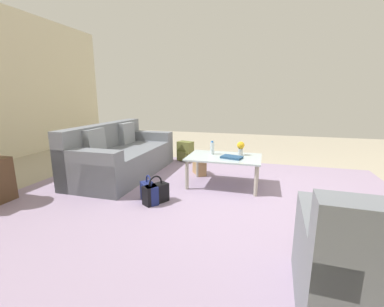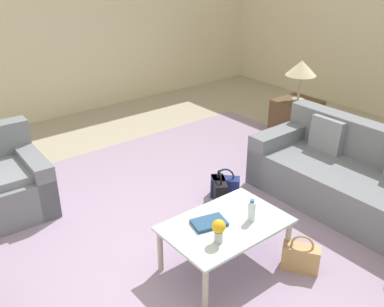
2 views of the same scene
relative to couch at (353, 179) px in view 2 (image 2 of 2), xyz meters
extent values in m
plane|color=#A89E89|center=(-2.20, 0.60, -0.30)|extent=(12.00, 12.00, 0.00)
cube|color=#9984A3|center=(-1.60, 0.80, -0.29)|extent=(5.20, 4.40, 0.01)
cube|color=slate|center=(-0.10, 0.00, -0.07)|extent=(0.96, 2.10, 0.45)
cube|color=slate|center=(0.28, 0.00, 0.13)|extent=(0.22, 2.10, 0.86)
cube|color=slate|center=(-0.10, 0.93, 0.01)|extent=(0.96, 0.24, 0.62)
cube|color=gray|center=(0.12, 0.47, 0.33)|extent=(0.15, 0.40, 0.41)
cube|color=slate|center=(-2.70, 2.18, 0.00)|extent=(0.24, 0.92, 0.60)
cube|color=silver|center=(-1.80, 0.10, 0.14)|extent=(1.06, 0.70, 0.02)
cylinder|color=#ADA899|center=(-2.27, 0.40, -0.09)|extent=(0.05, 0.05, 0.43)
cylinder|color=#ADA899|center=(-1.32, 0.40, -0.09)|extent=(0.05, 0.05, 0.43)
cylinder|color=#ADA899|center=(-2.27, -0.20, -0.09)|extent=(0.05, 0.05, 0.43)
cylinder|color=#ADA899|center=(-1.32, -0.20, -0.09)|extent=(0.05, 0.05, 0.43)
cylinder|color=silver|center=(-1.60, 0.00, 0.24)|extent=(0.06, 0.06, 0.18)
cylinder|color=#2D6BBC|center=(-1.60, 0.00, 0.34)|extent=(0.04, 0.04, 0.02)
cube|color=navy|center=(-1.92, 0.18, 0.17)|extent=(0.32, 0.25, 0.03)
cylinder|color=#B2B7BC|center=(-2.02, -0.05, 0.20)|extent=(0.07, 0.07, 0.10)
sphere|color=gold|center=(-2.02, -0.05, 0.30)|extent=(0.11, 0.11, 0.11)
cube|color=#513823|center=(1.00, 1.60, -0.02)|extent=(0.57, 0.57, 0.56)
cylinder|color=#ADA899|center=(1.00, 1.60, 0.28)|extent=(0.18, 0.18, 0.02)
cylinder|color=#ADA899|center=(1.00, 1.60, 0.46)|extent=(0.04, 0.04, 0.35)
cone|color=beige|center=(1.00, 1.60, 0.75)|extent=(0.43, 0.43, 0.21)
cube|color=black|center=(-1.08, 0.97, -0.18)|extent=(0.29, 0.35, 0.24)
torus|color=black|center=(-1.08, 0.97, -0.04)|extent=(0.12, 0.18, 0.20)
cube|color=tan|center=(-1.31, -0.35, -0.18)|extent=(0.30, 0.34, 0.24)
torus|color=tan|center=(-1.31, -0.35, -0.04)|extent=(0.13, 0.17, 0.20)
cube|color=navy|center=(-0.99, 0.97, -0.18)|extent=(0.32, 0.33, 0.24)
torus|color=navy|center=(-0.99, 0.97, -0.04)|extent=(0.15, 0.16, 0.20)
camera|label=1|loc=(-2.34, 3.73, 1.01)|focal=24.00mm
camera|label=2|loc=(-3.90, -2.08, 2.25)|focal=40.00mm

